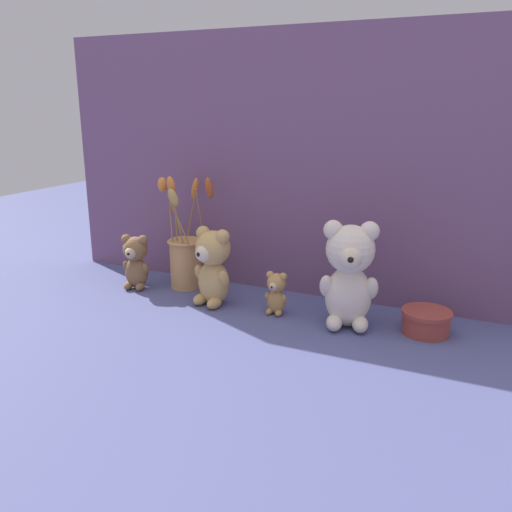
# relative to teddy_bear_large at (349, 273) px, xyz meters

# --- Properties ---
(ground_plane) EXTENTS (4.00, 4.00, 0.00)m
(ground_plane) POSITION_rel_teddy_bear_large_xyz_m (-0.25, 0.01, -0.13)
(ground_plane) COLOR #4C5184
(backdrop_wall) EXTENTS (1.33, 0.02, 0.70)m
(backdrop_wall) POSITION_rel_teddy_bear_large_xyz_m (-0.25, 0.18, 0.21)
(backdrop_wall) COLOR #704C70
(backdrop_wall) RESTS_ON ground
(teddy_bear_large) EXTENTS (0.14, 0.13, 0.25)m
(teddy_bear_large) POSITION_rel_teddy_bear_large_xyz_m (0.00, 0.00, 0.00)
(teddy_bear_large) COLOR beige
(teddy_bear_large) RESTS_ON ground
(teddy_bear_medium) EXTENTS (0.11, 0.10, 0.21)m
(teddy_bear_medium) POSITION_rel_teddy_bear_large_xyz_m (-0.36, -0.01, -0.03)
(teddy_bear_medium) COLOR tan
(teddy_bear_medium) RESTS_ON ground
(teddy_bear_small) EXTENTS (0.09, 0.08, 0.16)m
(teddy_bear_small) POSITION_rel_teddy_bear_large_xyz_m (-0.62, 0.01, -0.05)
(teddy_bear_small) COLOR olive
(teddy_bear_small) RESTS_ON ground
(teddy_bear_tiny) EXTENTS (0.06, 0.06, 0.11)m
(teddy_bear_tiny) POSITION_rel_teddy_bear_large_xyz_m (-0.18, 0.00, -0.08)
(teddy_bear_tiny) COLOR tan
(teddy_bear_tiny) RESTS_ON ground
(flower_vase) EXTENTS (0.15, 0.15, 0.33)m
(flower_vase) POSITION_rel_teddy_bear_large_xyz_m (-0.49, 0.08, -0.04)
(flower_vase) COLOR tan
(flower_vase) RESTS_ON ground
(decorative_tin_tall) EXTENTS (0.11, 0.11, 0.05)m
(decorative_tin_tall) POSITION_rel_teddy_bear_large_xyz_m (0.17, 0.04, -0.10)
(decorative_tin_tall) COLOR #993D33
(decorative_tin_tall) RESTS_ON ground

